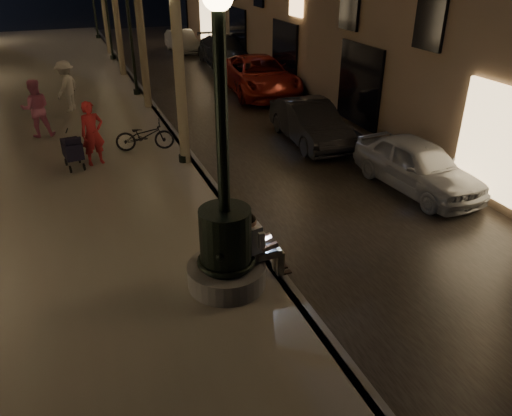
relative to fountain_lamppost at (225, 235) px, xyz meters
name	(u,v)px	position (x,y,z in m)	size (l,w,h in m)	color
ground	(149,104)	(1.00, 13.00, -1.21)	(120.00, 120.00, 0.00)	black
cobble_lane	(220,97)	(4.00, 13.00, -1.20)	(6.00, 45.00, 0.02)	black
promenade	(43,112)	(-3.00, 13.00, -1.11)	(8.00, 45.00, 0.20)	slate
curb_strip	(149,102)	(1.00, 13.00, -1.11)	(0.25, 45.00, 0.20)	#59595B
fountain_lamppost	(225,235)	(0.00, 0.00, 0.00)	(1.40, 1.40, 5.21)	#59595B
seated_man_laptop	(259,244)	(0.61, 0.00, -0.31)	(0.96, 0.32, 1.33)	gray
lamp_curb_a	(176,51)	(0.70, 6.00, 2.02)	(0.36, 0.36, 4.81)	black
lamp_curb_b	(129,17)	(0.70, 14.00, 2.02)	(0.36, 0.36, 4.81)	black
lamp_curb_c	(105,0)	(0.70, 22.00, 2.02)	(0.36, 0.36, 4.81)	black
stroller	(72,149)	(-2.20, 6.62, -0.47)	(0.55, 1.08, 1.09)	black
car_front	(418,165)	(5.97, 2.47, -0.56)	(1.54, 3.84, 1.31)	#95979B
car_second	(310,123)	(5.00, 6.63, -0.55)	(1.39, 4.00, 1.32)	black
car_third	(259,76)	(5.77, 12.99, -0.44)	(2.55, 5.52, 1.53)	maroon
car_rear	(224,51)	(6.20, 19.11, -0.47)	(2.08, 5.11, 1.48)	#2F3035
car_fifth	(182,41)	(5.08, 23.92, -0.58)	(1.33, 3.82, 1.26)	#B1B0AB
pedestrian_red	(92,133)	(-1.62, 6.74, -0.13)	(0.65, 0.42, 1.77)	#B02329
pedestrian_pink	(36,108)	(-3.06, 9.83, -0.10)	(0.88, 0.69, 1.82)	pink
pedestrian_white	(67,86)	(-2.02, 12.49, -0.10)	(1.18, 0.68, 1.83)	silver
bicycle	(145,135)	(-0.13, 7.33, -0.56)	(0.60, 1.71, 0.90)	black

